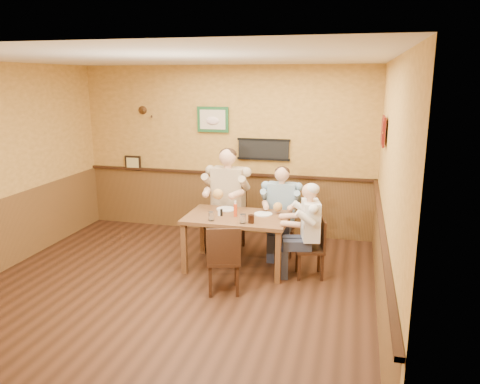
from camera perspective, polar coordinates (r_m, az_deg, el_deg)
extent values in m
plane|color=black|center=(6.04, -8.39, -11.79)|extent=(5.00, 5.00, 0.00)
cube|color=silver|center=(5.47, -9.44, 15.77)|extent=(5.00, 5.00, 0.02)
cube|color=gold|center=(7.91, -1.80, 5.07)|extent=(5.00, 0.02, 2.80)
cube|color=gold|center=(3.52, -25.03, -7.30)|extent=(5.00, 0.02, 2.80)
cube|color=gold|center=(5.16, 17.59, -0.22)|extent=(0.02, 5.00, 2.80)
cube|color=brown|center=(8.07, -1.79, -1.28)|extent=(5.00, 0.02, 1.00)
cube|color=brown|center=(5.44, 16.69, -9.45)|extent=(0.02, 5.00, 1.00)
cube|color=black|center=(7.71, 2.88, 5.20)|extent=(0.88, 0.03, 0.34)
cube|color=#1D552A|center=(7.87, -3.33, 8.82)|extent=(0.54, 0.03, 0.42)
cube|color=black|center=(8.54, -12.92, 3.46)|extent=(0.30, 0.03, 0.26)
cube|color=maroon|center=(6.10, 17.08, 7.13)|extent=(0.03, 0.48, 0.36)
cube|color=brown|center=(6.43, -0.32, -3.12)|extent=(1.40, 0.90, 0.05)
cube|color=brown|center=(6.39, -6.82, -6.89)|extent=(0.07, 0.07, 0.70)
cube|color=brown|center=(6.07, 4.66, -7.97)|extent=(0.07, 0.07, 0.70)
cube|color=brown|center=(7.08, -4.56, -4.76)|extent=(0.07, 0.07, 0.70)
cube|color=brown|center=(6.79, 5.78, -5.60)|extent=(0.07, 0.07, 0.70)
cylinder|color=silver|center=(6.21, -3.51, -2.96)|extent=(0.10, 0.10, 0.12)
cylinder|color=white|center=(6.07, 0.35, -3.28)|extent=(0.09, 0.09, 0.12)
cylinder|color=black|center=(6.09, 1.37, -3.31)|extent=(0.11, 0.11, 0.11)
cylinder|color=red|center=(6.37, -0.57, -2.13)|extent=(0.06, 0.06, 0.20)
cylinder|color=white|center=(6.42, -2.53, -2.47)|extent=(0.04, 0.04, 0.10)
cylinder|color=black|center=(6.41, -2.30, -2.51)|extent=(0.04, 0.04, 0.09)
cylinder|color=white|center=(6.72, -1.73, -2.08)|extent=(0.29, 0.29, 0.02)
cylinder|color=white|center=(6.48, 2.85, -2.69)|extent=(0.32, 0.32, 0.02)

